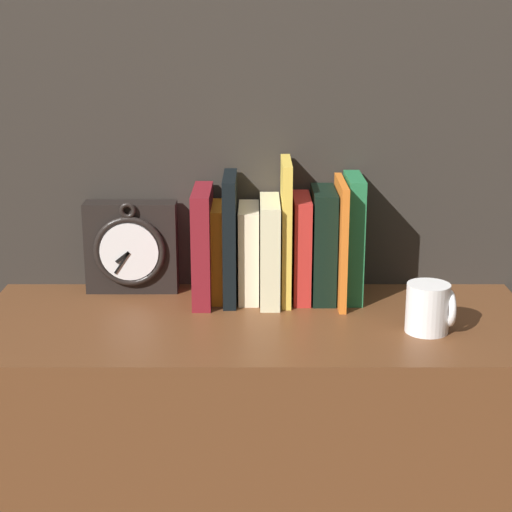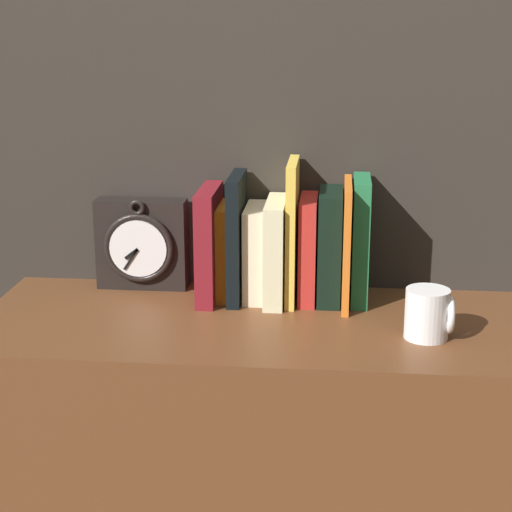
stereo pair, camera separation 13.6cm
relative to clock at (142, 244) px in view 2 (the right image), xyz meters
The scene contains 13 objects.
wall_back 0.46m from the clock, 15.69° to the left, with size 6.00×0.05×2.60m.
clock is the anchor object (origin of this frame).
book_slot0_maroon 0.14m from the clock, 18.48° to the right, with size 0.03×0.15×0.21m.
book_slot1_orange 0.17m from the clock, 10.12° to the right, with size 0.02×0.12×0.17m.
book_slot2_black 0.19m from the clock, 12.19° to the right, with size 0.02×0.14×0.23m.
book_slot3_cream 0.22m from the clock, ahead, with size 0.04×0.12×0.17m.
book_slot4_cream 0.26m from the clock, ahead, with size 0.03×0.15×0.18m.
book_slot5_yellow 0.29m from the clock, ahead, with size 0.02×0.14×0.26m.
book_slot6_red 0.32m from the clock, ahead, with size 0.03×0.13×0.19m.
book_slot7_black 0.36m from the clock, ahead, with size 0.04×0.13×0.20m.
book_slot8_orange 0.39m from the clock, ahead, with size 0.01×0.16×0.22m.
book_slot9_green 0.41m from the clock, ahead, with size 0.03×0.12×0.23m.
mug 0.56m from the clock, 22.00° to the right, with size 0.08×0.07×0.08m.
Camera 2 is at (0.13, -1.37, 1.34)m, focal length 60.00 mm.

